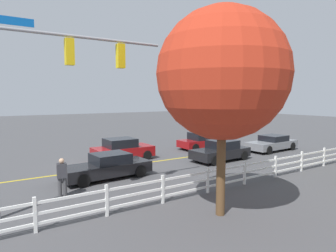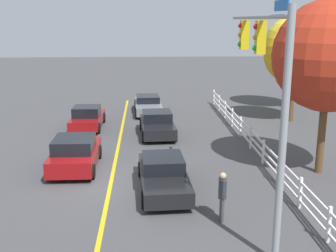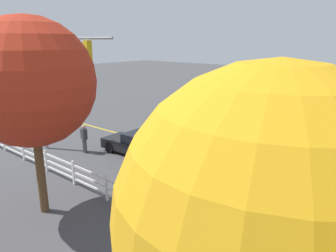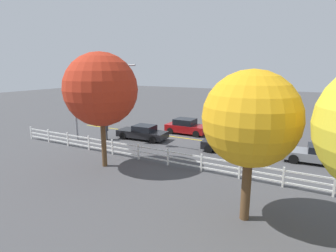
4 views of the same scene
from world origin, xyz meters
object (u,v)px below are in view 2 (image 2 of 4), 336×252
car_1 (163,174)px  car_3 (157,124)px  tree_0 (295,54)px  tree_1 (329,56)px  car_2 (75,153)px  car_0 (87,118)px  tree_2 (293,45)px  car_4 (148,105)px  pedestrian (222,195)px

car_1 → car_3: bearing=177.1°
tree_0 → tree_1: size_ratio=0.86×
car_3 → tree_0: 10.08m
car_2 → tree_0: (-8.51, 12.68, 3.65)m
car_0 → tree_2: size_ratio=0.59×
car_1 → car_3: car_3 is taller
car_4 → pedestrian: pedestrian is taller
car_1 → tree_1: 8.30m
car_4 → pedestrian: 16.97m
car_4 → car_2: bearing=-18.8°
pedestrian → tree_2: bearing=-104.0°
car_1 → tree_2: size_ratio=0.69×
car_0 → tree_0: tree_0 is taller
car_4 → car_1: bearing=-0.7°
car_0 → tree_1: (8.40, 11.08, 4.39)m
car_1 → tree_0: 14.70m
tree_0 → tree_2: size_ratio=0.93×
car_3 → pedestrian: bearing=6.3°
car_1 → tree_2: (-15.29, 10.23, 4.06)m
car_3 → tree_1: tree_1 is taller
tree_2 → car_0: bearing=-69.7°
car_1 → car_2: (-2.60, -3.81, 0.09)m
car_4 → tree_0: (2.96, 9.33, 3.76)m
car_0 → car_3: 4.64m
car_1 → car_0: bearing=-159.8°
tree_2 → car_1: bearing=-33.8°
tree_1 → car_4: bearing=-149.7°
car_1 → tree_2: bearing=143.5°
car_2 → car_3: (-5.46, 3.83, -0.06)m
tree_1 → car_0: bearing=-127.2°
car_1 → tree_0: bearing=138.6°
car_0 → car_3: car_0 is taller
car_4 → tree_0: tree_0 is taller
car_3 → tree_2: 13.15m
car_3 → car_4: bearing=-178.6°
car_3 → tree_0: (-3.05, 8.85, 3.72)m
car_1 → pedestrian: bearing=30.7°
tree_0 → pedestrian: bearing=-27.0°
car_2 → tree_1: size_ratio=0.55×
car_1 → pedestrian: pedestrian is taller
car_4 → car_0: bearing=-44.9°
tree_0 → car_4: bearing=-107.6°
tree_1 → car_1: bearing=-77.3°
car_2 → car_1: bearing=-124.3°
car_0 → car_3: bearing=-113.1°
car_1 → car_4: bearing=179.1°
car_4 → tree_1: 15.17m
tree_1 → tree_2: 14.15m
car_1 → tree_1: tree_1 is taller
pedestrian → tree_0: tree_0 is taller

